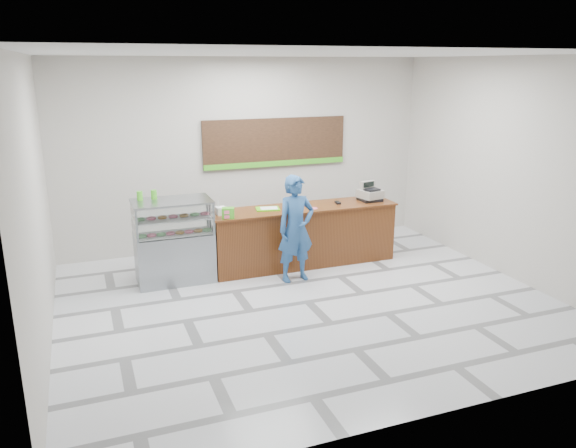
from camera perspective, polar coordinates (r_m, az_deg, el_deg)
name	(u,v)px	position (r m, az deg, el deg)	size (l,w,h in m)	color
floor	(308,302)	(8.33, 2.06, -7.91)	(7.00, 7.00, 0.00)	silver
back_wall	(247,154)	(10.58, -4.17, 7.09)	(7.00, 7.00, 0.00)	beige
ceiling	(311,54)	(7.62, 2.33, 16.91)	(7.00, 7.00, 0.00)	silver
sales_counter	(303,235)	(9.69, 1.56, -1.18)	(3.26, 0.76, 1.03)	#653013
display_case	(174,240)	(9.08, -11.53, -1.64)	(1.22, 0.72, 1.33)	gray
menu_board	(276,143)	(10.68, -1.27, 8.21)	(2.80, 0.06, 0.90)	black
cash_register	(370,194)	(10.07, 8.30, 3.08)	(0.42, 0.44, 0.34)	black
card_terminal	(338,203)	(9.80, 5.07, 2.17)	(0.07, 0.14, 0.04)	black
serving_tray	(268,209)	(9.38, -2.07, 1.56)	(0.44, 0.35, 0.02)	#54CC0E
napkin_box	(221,211)	(9.10, -6.83, 1.35)	(0.15, 0.15, 0.13)	white
straw_cup	(218,211)	(9.11, -7.10, 1.34)	(0.08, 0.08, 0.12)	silver
promo_box	(228,213)	(8.86, -6.10, 1.12)	(0.19, 0.13, 0.17)	green
donut_decal	(313,208)	(9.45, 2.55, 1.60)	(0.16, 0.16, 0.00)	#F56186
green_cup_left	(140,196)	(9.01, -14.83, 2.79)	(0.09, 0.09, 0.14)	green
green_cup_right	(154,195)	(9.03, -13.46, 2.92)	(0.09, 0.09, 0.14)	green
customer	(296,229)	(8.88, 0.81, -0.48)	(0.63, 0.41, 1.72)	#255087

